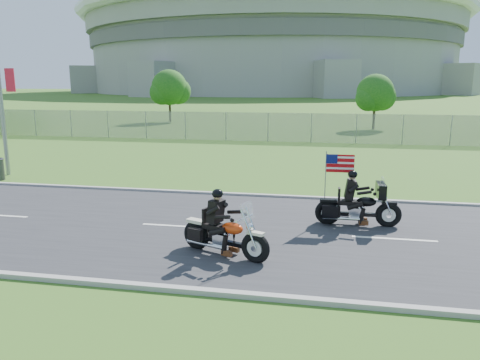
# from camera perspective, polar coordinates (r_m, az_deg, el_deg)

# --- Properties ---
(ground) EXTENTS (420.00, 420.00, 0.00)m
(ground) POSITION_cam_1_polar(r_m,az_deg,el_deg) (13.28, 0.82, -6.31)
(ground) COLOR #2E581B
(ground) RESTS_ON ground
(road) EXTENTS (120.00, 8.00, 0.04)m
(road) POSITION_cam_1_polar(r_m,az_deg,el_deg) (13.28, 0.82, -6.23)
(road) COLOR #28282B
(road) RESTS_ON ground
(curb_north) EXTENTS (120.00, 0.18, 0.12)m
(curb_north) POSITION_cam_1_polar(r_m,az_deg,el_deg) (17.12, 3.16, -1.95)
(curb_north) COLOR #9E9B93
(curb_north) RESTS_ON ground
(curb_south) EXTENTS (120.00, 0.18, 0.12)m
(curb_south) POSITION_cam_1_polar(r_m,az_deg,el_deg) (9.58, -3.49, -13.52)
(curb_south) COLOR #9E9B93
(curb_south) RESTS_ON ground
(fence) EXTENTS (60.00, 0.03, 2.00)m
(fence) POSITION_cam_1_polar(r_m,az_deg,el_deg) (33.35, -1.72, 6.56)
(fence) COLOR gray
(fence) RESTS_ON ground
(stadium) EXTENTS (140.40, 140.40, 29.20)m
(stadium) POSITION_cam_1_polar(r_m,az_deg,el_deg) (184.11, 3.95, 15.56)
(stadium) COLOR #A3A099
(stadium) RESTS_ON ground
(tree_fence_near) EXTENTS (3.52, 3.28, 4.75)m
(tree_fence_near) POSITION_cam_1_polar(r_m,az_deg,el_deg) (42.65, 16.21, 9.94)
(tree_fence_near) COLOR #382316
(tree_fence_near) RESTS_ON ground
(tree_fence_mid) EXTENTS (3.96, 3.69, 5.30)m
(tree_fence_mid) POSITION_cam_1_polar(r_m,az_deg,el_deg) (49.18, -8.54, 10.88)
(tree_fence_mid) COLOR #382316
(tree_fence_mid) RESTS_ON ground
(motorcycle_lead) EXTENTS (2.36, 1.20, 1.66)m
(motorcycle_lead) POSITION_cam_1_polar(r_m,az_deg,el_deg) (11.36, -2.04, -6.74)
(motorcycle_lead) COLOR black
(motorcycle_lead) RESTS_ON ground
(motorcycle_follow) EXTENTS (2.48, 0.82, 2.07)m
(motorcycle_follow) POSITION_cam_1_polar(r_m,az_deg,el_deg) (14.03, 14.17, -3.26)
(motorcycle_follow) COLOR black
(motorcycle_follow) RESTS_ON ground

